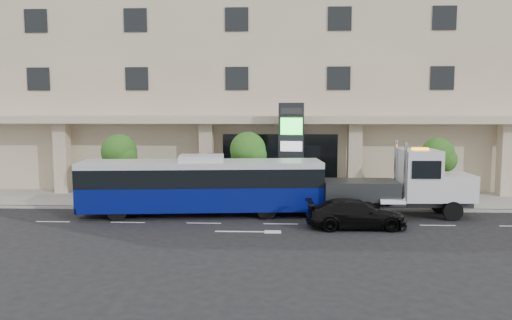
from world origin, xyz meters
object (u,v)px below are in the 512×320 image
Objects in this scene: black_sedan at (356,214)px; signage_pylon at (291,152)px; tow_truck at (404,186)px; city_bus at (202,185)px.

black_sedan is 7.41m from signage_pylon.
signage_pylon is (-3.07, 6.24, 2.55)m from black_sedan.
signage_pylon reaches higher than black_sedan.
tow_truck is at bearing -22.45° from signage_pylon.
black_sedan is 0.81× the size of signage_pylon.
black_sedan is at bearing -138.14° from tow_truck.
city_bus is 2.20× the size of signage_pylon.
signage_pylon is (-6.11, 3.44, 1.55)m from tow_truck.
tow_truck is (11.17, 0.09, 0.00)m from city_bus.
city_bus is at bearing -138.19° from signage_pylon.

